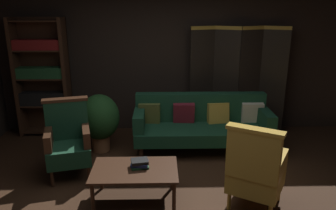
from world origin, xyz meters
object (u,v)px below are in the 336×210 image
(book_black_cloth, at_px, (140,161))
(folding_screen, at_px, (237,79))
(armchair_wing_left, at_px, (68,140))
(coffee_table, at_px, (135,172))
(potted_plant, at_px, (100,119))
(book_green_cloth, at_px, (140,166))
(armchair_gilt_accent, at_px, (256,170))
(velvet_couch, at_px, (201,122))
(book_navy_cloth, at_px, (140,164))
(bookshelf, at_px, (42,77))

(book_black_cloth, bearing_deg, folding_screen, 53.31)
(armchair_wing_left, distance_m, book_black_cloth, 1.20)
(armchair_wing_left, bearing_deg, coffee_table, -36.27)
(armchair_wing_left, bearing_deg, potted_plant, 68.42)
(potted_plant, xyz_separation_m, book_black_cloth, (0.71, -1.40, -0.04))
(book_green_cloth, bearing_deg, potted_plant, 116.91)
(armchair_gilt_accent, relative_size, book_black_cloth, 5.31)
(coffee_table, bearing_deg, book_green_cloth, 37.51)
(coffee_table, bearing_deg, armchair_gilt_accent, -7.45)
(velvet_couch, height_order, armchair_wing_left, armchair_wing_left)
(armchair_wing_left, height_order, book_green_cloth, armchair_wing_left)
(armchair_gilt_accent, height_order, book_navy_cloth, armchair_gilt_accent)
(velvet_couch, bearing_deg, folding_screen, 46.60)
(armchair_gilt_accent, distance_m, armchair_wing_left, 2.47)
(coffee_table, distance_m, book_black_cloth, 0.14)
(coffee_table, distance_m, potted_plant, 1.59)
(folding_screen, xyz_separation_m, armchair_wing_left, (-2.62, -1.52, -0.50))
(folding_screen, xyz_separation_m, coffee_table, (-1.67, -2.21, -0.61))
(bookshelf, relative_size, armchair_wing_left, 1.97)
(book_navy_cloth, bearing_deg, armchair_wing_left, 147.04)
(velvet_couch, xyz_separation_m, armchair_wing_left, (-1.91, -0.76, 0.03))
(potted_plant, distance_m, book_black_cloth, 1.57)
(folding_screen, relative_size, book_black_cloth, 9.69)
(book_black_cloth, bearing_deg, book_green_cloth, -90.00)
(potted_plant, relative_size, book_navy_cloth, 4.73)
(potted_plant, height_order, book_navy_cloth, potted_plant)
(book_black_cloth, bearing_deg, bookshelf, 129.87)
(book_green_cloth, height_order, book_navy_cloth, book_navy_cloth)
(book_navy_cloth, xyz_separation_m, book_black_cloth, (0.00, 0.00, 0.04))
(book_navy_cloth, bearing_deg, armchair_gilt_accent, -9.64)
(velvet_couch, xyz_separation_m, potted_plant, (-1.61, -0.02, 0.08))
(bookshelf, relative_size, potted_plant, 2.22)
(coffee_table, relative_size, book_navy_cloth, 5.12)
(book_green_cloth, bearing_deg, folding_screen, 53.31)
(armchair_wing_left, distance_m, book_navy_cloth, 1.20)
(bookshelf, distance_m, armchair_wing_left, 1.79)
(velvet_couch, bearing_deg, potted_plant, -179.36)
(bookshelf, height_order, armchair_gilt_accent, bookshelf)
(folding_screen, bearing_deg, velvet_couch, -133.40)
(armchair_wing_left, bearing_deg, book_black_cloth, -32.96)
(bookshelf, distance_m, potted_plant, 1.42)
(coffee_table, bearing_deg, potted_plant, 114.35)
(potted_plant, height_order, book_black_cloth, potted_plant)
(armchair_gilt_accent, bearing_deg, bookshelf, 142.60)
(armchair_gilt_accent, distance_m, book_green_cloth, 1.33)
(armchair_wing_left, xyz_separation_m, book_green_cloth, (1.00, -0.65, -0.06))
(folding_screen, bearing_deg, book_navy_cloth, -126.69)
(bookshelf, height_order, book_green_cloth, bookshelf)
(folding_screen, distance_m, armchair_wing_left, 3.07)
(coffee_table, bearing_deg, folding_screen, 52.90)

